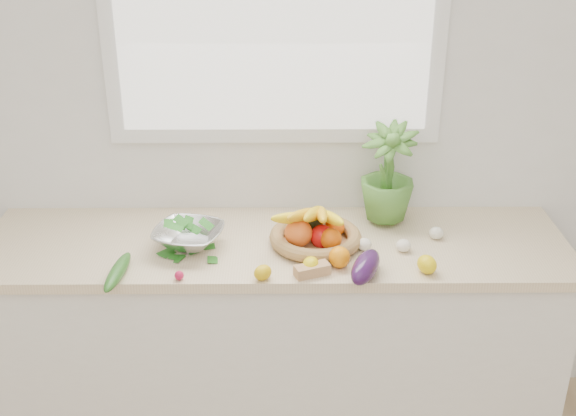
{
  "coord_description": "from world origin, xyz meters",
  "views": [
    {
      "loc": [
        0.03,
        -0.48,
        2.2
      ],
      "look_at": [
        0.05,
        1.93,
        1.05
      ],
      "focal_mm": 45.0,
      "sensor_mm": 36.0,
      "label": 1
    }
  ],
  "objects_px": {
    "apple": "(322,236)",
    "cucumber": "(118,272)",
    "eggplant": "(366,267)",
    "potted_herb": "(388,172)",
    "colander_with_spinach": "(188,233)",
    "fruit_basket": "(315,232)"
  },
  "relations": [
    {
      "from": "apple",
      "to": "cucumber",
      "type": "height_order",
      "value": "apple"
    },
    {
      "from": "eggplant",
      "to": "potted_herb",
      "type": "bearing_deg",
      "value": 74.13
    },
    {
      "from": "apple",
      "to": "fruit_basket",
      "type": "xyz_separation_m",
      "value": [
        -0.03,
        0.02,
        0.01
      ]
    },
    {
      "from": "eggplant",
      "to": "colander_with_spinach",
      "type": "bearing_deg",
      "value": 161.1
    },
    {
      "from": "fruit_basket",
      "to": "apple",
      "type": "bearing_deg",
      "value": -39.12
    },
    {
      "from": "potted_herb",
      "to": "colander_with_spinach",
      "type": "bearing_deg",
      "value": -164.16
    },
    {
      "from": "fruit_basket",
      "to": "colander_with_spinach",
      "type": "height_order",
      "value": "fruit_basket"
    },
    {
      "from": "eggplant",
      "to": "colander_with_spinach",
      "type": "height_order",
      "value": "colander_with_spinach"
    },
    {
      "from": "potted_herb",
      "to": "fruit_basket",
      "type": "height_order",
      "value": "potted_herb"
    },
    {
      "from": "apple",
      "to": "potted_herb",
      "type": "height_order",
      "value": "potted_herb"
    },
    {
      "from": "fruit_basket",
      "to": "colander_with_spinach",
      "type": "xyz_separation_m",
      "value": [
        -0.47,
        -0.03,
        0.01
      ]
    },
    {
      "from": "apple",
      "to": "colander_with_spinach",
      "type": "height_order",
      "value": "colander_with_spinach"
    },
    {
      "from": "eggplant",
      "to": "potted_herb",
      "type": "distance_m",
      "value": 0.48
    },
    {
      "from": "eggplant",
      "to": "cucumber",
      "type": "distance_m",
      "value": 0.86
    },
    {
      "from": "potted_herb",
      "to": "colander_with_spinach",
      "type": "xyz_separation_m",
      "value": [
        -0.76,
        -0.22,
        -0.15
      ]
    },
    {
      "from": "fruit_basket",
      "to": "eggplant",
      "type": "bearing_deg",
      "value": -55.8
    },
    {
      "from": "apple",
      "to": "cucumber",
      "type": "xyz_separation_m",
      "value": [
        -0.72,
        -0.22,
        -0.02
      ]
    },
    {
      "from": "colander_with_spinach",
      "to": "potted_herb",
      "type": "bearing_deg",
      "value": 15.84
    },
    {
      "from": "cucumber",
      "to": "colander_with_spinach",
      "type": "distance_m",
      "value": 0.31
    },
    {
      "from": "apple",
      "to": "cucumber",
      "type": "bearing_deg",
      "value": -163.08
    },
    {
      "from": "potted_herb",
      "to": "colander_with_spinach",
      "type": "height_order",
      "value": "potted_herb"
    },
    {
      "from": "apple",
      "to": "fruit_basket",
      "type": "distance_m",
      "value": 0.03
    }
  ]
}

